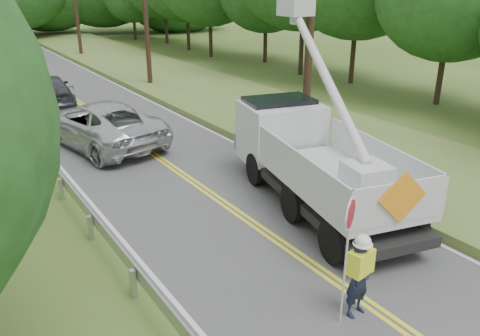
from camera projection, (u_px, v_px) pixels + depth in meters
ground at (405, 331)px, 9.58m from camera, size 140.00×140.00×0.00m
road at (137, 143)px, 20.44m from camera, size 7.20×96.00×0.03m
guardrail at (30, 141)px, 18.89m from camera, size 0.18×48.00×0.77m
utility_poles at (201, 5)px, 23.40m from camera, size 1.60×43.30×10.00m
tall_grass_verge at (271, 115)px, 24.02m from camera, size 7.00×96.00×0.30m
flagger at (359, 273)px, 9.68m from camera, size 1.09×0.49×2.80m
bucket_truck at (303, 141)px, 15.33m from camera, size 4.59×8.36×7.44m
suv_silver at (100, 123)px, 19.82m from camera, size 4.22×7.07×1.84m
suv_darkgrey at (47, 92)px, 25.52m from camera, size 3.10×6.13×1.71m
yard_sign at (439, 187)px, 14.93m from camera, size 0.48×0.04×0.70m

